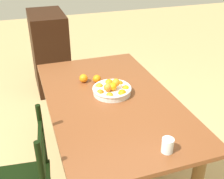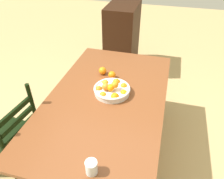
{
  "view_description": "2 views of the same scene",
  "coord_description": "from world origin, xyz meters",
  "px_view_note": "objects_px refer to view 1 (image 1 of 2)",
  "views": [
    {
      "loc": [
        -1.98,
        0.66,
        2.0
      ],
      "look_at": [
        0.07,
        -0.03,
        0.82
      ],
      "focal_mm": 45.7,
      "sensor_mm": 36.0,
      "label": 1
    },
    {
      "loc": [
        -1.49,
        -0.46,
        2.01
      ],
      "look_at": [
        0.07,
        -0.03,
        0.82
      ],
      "focal_mm": 34.93,
      "sensor_mm": 36.0,
      "label": 2
    }
  ],
  "objects_px": {
    "dining_table": "(111,110)",
    "drinking_glass": "(168,145)",
    "cabinet": "(50,52)",
    "orange_loose_0": "(97,79)",
    "orange_loose_1": "(84,78)",
    "fruit_bowl": "(112,90)"
  },
  "relations": [
    {
      "from": "dining_table",
      "to": "drinking_glass",
      "type": "relative_size",
      "value": 18.47
    },
    {
      "from": "drinking_glass",
      "to": "orange_loose_0",
      "type": "bearing_deg",
      "value": 8.46
    },
    {
      "from": "orange_loose_1",
      "to": "orange_loose_0",
      "type": "bearing_deg",
      "value": -113.53
    },
    {
      "from": "fruit_bowl",
      "to": "orange_loose_0",
      "type": "relative_size",
      "value": 4.46
    },
    {
      "from": "cabinet",
      "to": "drinking_glass",
      "type": "height_order",
      "value": "cabinet"
    },
    {
      "from": "orange_loose_0",
      "to": "drinking_glass",
      "type": "relative_size",
      "value": 0.78
    },
    {
      "from": "orange_loose_0",
      "to": "drinking_glass",
      "type": "height_order",
      "value": "drinking_glass"
    },
    {
      "from": "drinking_glass",
      "to": "fruit_bowl",
      "type": "bearing_deg",
      "value": 6.37
    },
    {
      "from": "orange_loose_1",
      "to": "dining_table",
      "type": "bearing_deg",
      "value": -157.68
    },
    {
      "from": "cabinet",
      "to": "drinking_glass",
      "type": "distance_m",
      "value": 2.69
    },
    {
      "from": "cabinet",
      "to": "fruit_bowl",
      "type": "bearing_deg",
      "value": -169.91
    },
    {
      "from": "orange_loose_0",
      "to": "orange_loose_1",
      "type": "distance_m",
      "value": 0.13
    },
    {
      "from": "fruit_bowl",
      "to": "drinking_glass",
      "type": "height_order",
      "value": "fruit_bowl"
    },
    {
      "from": "drinking_glass",
      "to": "orange_loose_1",
      "type": "bearing_deg",
      "value": 13.79
    },
    {
      "from": "dining_table",
      "to": "orange_loose_0",
      "type": "relative_size",
      "value": 23.75
    },
    {
      "from": "dining_table",
      "to": "orange_loose_1",
      "type": "bearing_deg",
      "value": 22.32
    },
    {
      "from": "dining_table",
      "to": "fruit_bowl",
      "type": "relative_size",
      "value": 5.32
    },
    {
      "from": "dining_table",
      "to": "drinking_glass",
      "type": "bearing_deg",
      "value": -170.55
    },
    {
      "from": "dining_table",
      "to": "cabinet",
      "type": "relative_size",
      "value": 1.67
    },
    {
      "from": "drinking_glass",
      "to": "cabinet",
      "type": "bearing_deg",
      "value": 8.78
    },
    {
      "from": "orange_loose_0",
      "to": "drinking_glass",
      "type": "bearing_deg",
      "value": -171.54
    },
    {
      "from": "cabinet",
      "to": "orange_loose_0",
      "type": "bearing_deg",
      "value": -170.77
    }
  ]
}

